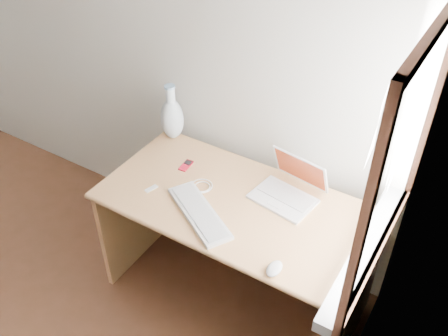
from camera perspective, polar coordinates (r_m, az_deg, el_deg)
The scene contains 10 objects.
back_wall at distance 3.04m, azimuth -11.32°, elevation 15.71°, with size 3.50×0.04×2.60m, color silver.
window at distance 1.99m, azimuth 19.09°, elevation 0.33°, with size 0.11×0.99×1.10m.
desk at distance 2.72m, azimuth 2.27°, elevation -6.24°, with size 1.40×0.70×0.74m.
laptop at distance 2.55m, azimuth 7.22°, elevation -2.31°, with size 0.34×0.30×0.21m.
external_keyboard at distance 2.45m, azimuth -2.83°, elevation -5.12°, with size 0.47×0.35×0.02m.
mouse at distance 2.21m, azimuth 5.77°, elevation -11.38°, with size 0.06×0.10×0.04m, color white.
ipod at distance 2.76m, azimuth -4.36°, elevation 0.30°, with size 0.05×0.10×0.01m.
cable_coil at distance 2.62m, azimuth -2.56°, elevation -2.06°, with size 0.12×0.12×0.01m, color white.
remote at distance 2.63m, azimuth -8.31°, elevation -2.34°, with size 0.03×0.07×0.01m, color white.
vase at distance 2.91m, azimuth -5.97°, elevation 5.79°, with size 0.13×0.13×0.35m.
Camera 1 is at (1.94, -0.30, 2.43)m, focal length 40.00 mm.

